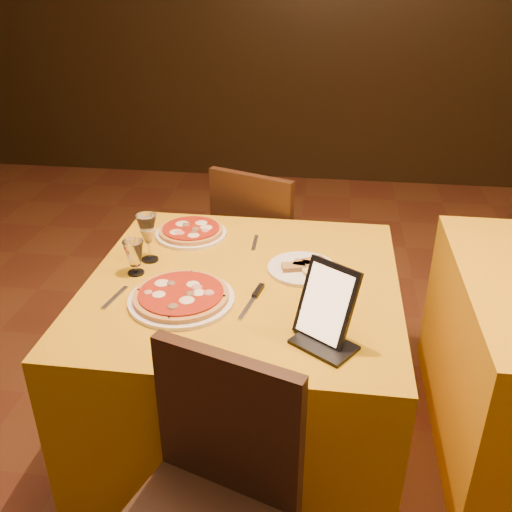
# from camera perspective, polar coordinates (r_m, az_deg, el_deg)

# --- Properties ---
(floor) EXTENTS (6.00, 7.00, 0.01)m
(floor) POSITION_cam_1_polar(r_m,az_deg,el_deg) (2.28, -0.17, -23.29)
(floor) COLOR #5E2D19
(floor) RESTS_ON ground
(wall_back) EXTENTS (6.00, 0.01, 2.80)m
(wall_back) POSITION_cam_1_polar(r_m,az_deg,el_deg) (4.94, 5.94, 23.22)
(wall_back) COLOR black
(wall_back) RESTS_ON floor
(main_table) EXTENTS (1.10, 1.10, 0.75)m
(main_table) POSITION_cam_1_polar(r_m,az_deg,el_deg) (2.24, -1.22, -10.72)
(main_table) COLOR #C28B0C
(main_table) RESTS_ON floor
(chair_main_far) EXTENTS (0.62, 0.62, 0.91)m
(chair_main_far) POSITION_cam_1_polar(r_m,az_deg,el_deg) (2.90, 1.33, 0.75)
(chair_main_far) COLOR black
(chair_main_far) RESTS_ON floor
(pizza_near) EXTENTS (0.36, 0.36, 0.03)m
(pizza_near) POSITION_cam_1_polar(r_m,az_deg,el_deg) (1.92, -7.48, -4.11)
(pizza_near) COLOR white
(pizza_near) RESTS_ON main_table
(pizza_far) EXTENTS (0.29, 0.29, 0.03)m
(pizza_far) POSITION_cam_1_polar(r_m,az_deg,el_deg) (2.37, -6.51, 2.40)
(pizza_far) COLOR white
(pizza_far) RESTS_ON main_table
(cutlet_dish) EXTENTS (0.25, 0.25, 0.03)m
(cutlet_dish) POSITION_cam_1_polar(r_m,az_deg,el_deg) (2.09, 4.65, -1.13)
(cutlet_dish) COLOR white
(cutlet_dish) RESTS_ON main_table
(wine_glass) EXTENTS (0.11, 0.11, 0.19)m
(wine_glass) POSITION_cam_1_polar(r_m,az_deg,el_deg) (2.16, -10.75, 1.82)
(wine_glass) COLOR #E7D383
(wine_glass) RESTS_ON main_table
(water_glass) EXTENTS (0.07, 0.07, 0.13)m
(water_glass) POSITION_cam_1_polar(r_m,az_deg,el_deg) (2.09, -12.05, -0.16)
(water_glass) COLOR white
(water_glass) RESTS_ON main_table
(tablet) EXTENTS (0.20, 0.18, 0.23)m
(tablet) POSITION_cam_1_polar(r_m,az_deg,el_deg) (1.69, 7.06, -4.69)
(tablet) COLOR black
(tablet) RESTS_ON main_table
(knife) EXTENTS (0.05, 0.19, 0.01)m
(knife) POSITION_cam_1_polar(r_m,az_deg,el_deg) (1.89, -0.64, -4.88)
(knife) COLOR #B2B0B7
(knife) RESTS_ON main_table
(fork_near) EXTENTS (0.05, 0.15, 0.01)m
(fork_near) POSITION_cam_1_polar(r_m,az_deg,el_deg) (1.98, -13.94, -4.07)
(fork_near) COLOR #ADAEB4
(fork_near) RESTS_ON main_table
(fork_far) EXTENTS (0.02, 0.14, 0.01)m
(fork_far) POSITION_cam_1_polar(r_m,az_deg,el_deg) (2.29, -0.11, 1.32)
(fork_far) COLOR silver
(fork_far) RESTS_ON main_table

